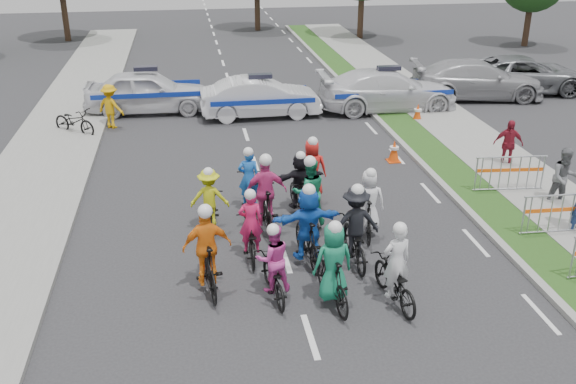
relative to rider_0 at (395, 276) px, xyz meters
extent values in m
plane|color=#28282B|center=(-1.87, -0.86, -0.61)|extent=(90.00, 90.00, 0.00)
cube|color=gray|center=(3.23, 4.14, -0.55)|extent=(0.20, 60.00, 0.12)
cube|color=#244315|center=(3.93, 4.14, -0.55)|extent=(1.20, 60.00, 0.11)
cube|color=gray|center=(5.73, 4.14, -0.54)|extent=(2.40, 60.00, 0.13)
cube|color=gray|center=(-8.37, 4.14, -0.54)|extent=(3.00, 60.00, 0.13)
imported|color=black|center=(0.00, 0.01, -0.14)|extent=(0.88, 1.88, 0.95)
imported|color=silver|center=(0.00, -0.04, 0.36)|extent=(0.62, 0.46, 1.58)
sphere|color=white|center=(0.00, -0.09, 1.09)|extent=(0.27, 0.27, 0.27)
imported|color=black|center=(-1.23, 0.17, -0.07)|extent=(0.73, 1.85, 1.08)
imported|color=#177F59|center=(-1.23, 0.12, 0.38)|extent=(0.85, 0.61, 1.62)
sphere|color=white|center=(-1.23, 0.07, 1.14)|extent=(0.28, 0.28, 0.28)
imported|color=black|center=(-2.36, 0.62, -0.17)|extent=(0.76, 1.72, 0.87)
imported|color=#D23A9A|center=(-2.36, 0.57, 0.30)|extent=(0.76, 0.63, 1.45)
sphere|color=white|center=(-2.36, 0.52, 0.96)|extent=(0.25, 0.25, 0.25)
imported|color=black|center=(-3.64, 1.10, -0.04)|extent=(0.75, 1.94, 1.14)
imported|color=orange|center=(-3.64, 1.05, 0.42)|extent=(1.04, 0.53, 1.71)
sphere|color=white|center=(-3.64, 1.00, 1.23)|extent=(0.30, 0.30, 0.30)
imported|color=black|center=(-0.38, 1.75, -0.11)|extent=(0.68, 1.90, 1.00)
imported|color=black|center=(-0.38, 1.70, 0.40)|extent=(1.08, 0.62, 1.66)
sphere|color=white|center=(-0.38, 1.65, 1.18)|extent=(0.29, 0.29, 0.29)
imported|color=black|center=(-1.41, 1.88, -0.05)|extent=(0.70, 1.89, 1.11)
imported|color=blue|center=(-1.41, 1.83, 0.41)|extent=(1.59, 0.64, 1.67)
sphere|color=white|center=(-1.41, 1.78, 1.19)|extent=(0.29, 0.29, 0.29)
imported|color=black|center=(-2.63, 2.30, -0.16)|extent=(0.67, 1.72, 0.89)
imported|color=#E71C5B|center=(-2.63, 2.25, 0.31)|extent=(0.56, 0.38, 1.49)
sphere|color=white|center=(-2.63, 2.20, 1.00)|extent=(0.26, 0.26, 0.26)
imported|color=black|center=(0.27, 2.95, -0.10)|extent=(0.78, 1.76, 1.02)
imported|color=white|center=(0.27, 2.90, 0.34)|extent=(0.83, 0.62, 1.53)
sphere|color=white|center=(0.27, 2.85, 1.05)|extent=(0.27, 0.27, 0.27)
imported|color=black|center=(-1.07, 3.51, -0.10)|extent=(0.75, 1.96, 1.01)
imported|color=#178054|center=(-1.07, 3.46, 0.42)|extent=(0.85, 0.67, 1.69)
sphere|color=white|center=(-1.07, 3.41, 1.21)|extent=(0.29, 0.29, 0.29)
imported|color=black|center=(-2.11, 3.62, -0.03)|extent=(0.63, 1.96, 1.17)
imported|color=#E33F91|center=(-2.11, 3.57, 0.44)|extent=(1.04, 0.47, 1.75)
sphere|color=white|center=(-2.11, 3.52, 1.28)|extent=(0.30, 0.30, 0.30)
imported|color=black|center=(-3.46, 3.82, -0.17)|extent=(0.80, 1.73, 0.88)
imported|color=#CCD516|center=(-3.46, 3.77, 0.30)|extent=(1.01, 0.66, 1.46)
sphere|color=white|center=(-3.46, 3.72, 0.97)|extent=(0.25, 0.25, 0.25)
imported|color=black|center=(-1.11, 4.54, -0.12)|extent=(0.68, 1.68, 0.98)
imported|color=black|center=(-1.11, 4.49, 0.31)|extent=(1.41, 0.62, 1.47)
sphere|color=white|center=(-1.11, 4.44, 0.98)|extent=(0.26, 0.26, 0.26)
imported|color=black|center=(-2.40, 4.87, -0.15)|extent=(0.76, 1.79, 0.92)
imported|color=blue|center=(-2.40, 4.82, 0.33)|extent=(0.59, 0.41, 1.53)
sphere|color=white|center=(-2.40, 4.77, 1.04)|extent=(0.26, 0.26, 0.26)
imported|color=black|center=(-0.67, 5.17, -0.07)|extent=(0.86, 1.84, 1.07)
imported|color=red|center=(-0.67, 5.12, 0.37)|extent=(0.87, 0.66, 1.60)
sphere|color=white|center=(-0.67, 5.07, 1.12)|extent=(0.28, 0.28, 0.28)
imported|color=silver|center=(-5.35, 14.60, 0.21)|extent=(4.93, 2.18, 1.65)
imported|color=silver|center=(-1.08, 13.26, 0.14)|extent=(4.60, 1.70, 1.50)
imported|color=silver|center=(4.00, 13.38, 0.19)|extent=(5.55, 2.31, 1.60)
imported|color=#A0A0A5|center=(8.25, 14.49, 0.19)|extent=(5.80, 3.06, 1.60)
imported|color=slate|center=(10.74, 15.20, 0.16)|extent=(5.85, 3.35, 1.54)
imported|color=#5C5D61|center=(5.85, 3.78, 0.20)|extent=(0.84, 0.68, 1.62)
imported|color=maroon|center=(5.73, 6.68, 0.15)|extent=(0.96, 0.60, 1.52)
imported|color=#D89C0B|center=(-6.61, 12.73, 0.19)|extent=(1.20, 1.06, 1.61)
cube|color=#F24C0C|center=(2.49, 7.74, -0.59)|extent=(0.40, 0.40, 0.03)
cone|color=#F24C0C|center=(2.49, 7.74, -0.26)|extent=(0.36, 0.36, 0.70)
cylinder|color=silver|center=(2.49, 7.74, -0.16)|extent=(0.29, 0.29, 0.08)
cube|color=#F24C0C|center=(4.67, 11.67, -0.59)|extent=(0.40, 0.40, 0.03)
cone|color=#F24C0C|center=(4.67, 11.67, -0.26)|extent=(0.36, 0.36, 0.70)
cylinder|color=silver|center=(4.67, 11.67, -0.16)|extent=(0.29, 0.29, 0.08)
imported|color=black|center=(-7.83, 12.11, -0.12)|extent=(1.85, 1.65, 0.97)
cylinder|color=#382619|center=(7.13, 29.14, 1.02)|extent=(0.36, 0.36, 3.25)
cylinder|color=#382619|center=(16.13, 25.14, 0.77)|extent=(0.36, 0.36, 2.75)
cylinder|color=#382619|center=(-10.87, 31.14, 1.14)|extent=(0.36, 0.36, 3.50)
cylinder|color=#382619|center=(1.13, 33.14, 0.89)|extent=(0.36, 0.36, 3.00)
camera|label=1|loc=(-3.84, -10.50, 6.60)|focal=40.00mm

